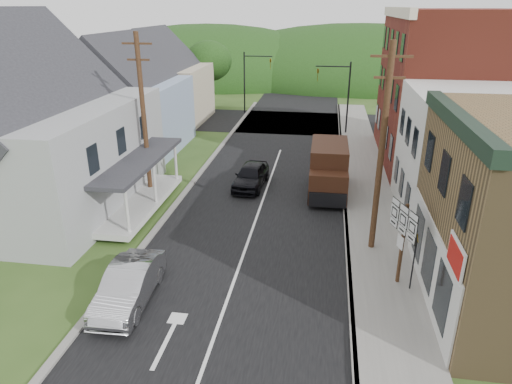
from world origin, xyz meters
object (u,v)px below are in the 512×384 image
at_px(silver_sedan, 129,285).
at_px(warning_sign, 414,252).
at_px(dark_sedan, 251,176).
at_px(delivery_van, 329,170).
at_px(route_sign_cluster, 403,233).

xyz_separation_m(silver_sedan, warning_sign, (10.30, 2.26, 1.04)).
bearing_deg(warning_sign, silver_sedan, -173.09).
bearing_deg(warning_sign, dark_sedan, 122.79).
relative_size(silver_sedan, delivery_van, 0.85).
relative_size(silver_sedan, warning_sign, 1.73).
bearing_deg(delivery_van, dark_sedan, 175.79).
distance_m(dark_sedan, warning_sign, 12.61).
distance_m(silver_sedan, delivery_van, 13.80).
relative_size(route_sign_cluster, warning_sign, 1.32).
bearing_deg(route_sign_cluster, dark_sedan, 107.59).
height_order(dark_sedan, warning_sign, warning_sign).
xyz_separation_m(silver_sedan, route_sign_cluster, (9.86, 2.66, 1.59)).
distance_m(silver_sedan, warning_sign, 10.59).
relative_size(silver_sedan, route_sign_cluster, 1.31).
height_order(silver_sedan, dark_sedan, silver_sedan).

